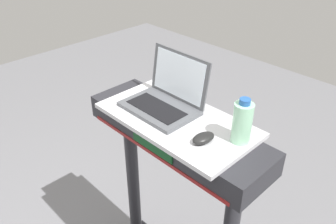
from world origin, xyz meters
name	(u,v)px	position (x,y,z in m)	size (l,w,h in m)	color
desk_board	(176,120)	(0.00, 0.70, 1.19)	(0.69, 0.37, 0.02)	silver
laptop	(166,98)	(-0.10, 0.73, 1.25)	(0.33, 0.26, 0.23)	#515459
computer_mouse	(203,138)	(0.19, 0.65, 1.22)	(0.06, 0.10, 0.03)	black
water_bottle	(242,122)	(0.29, 0.76, 1.29)	(0.08, 0.08, 0.19)	#9EDBB2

